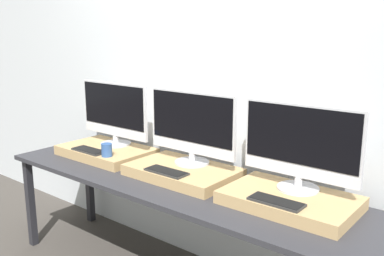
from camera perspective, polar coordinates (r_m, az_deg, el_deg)
wall_back at (r=2.77m, az=2.99°, el=6.88°), size 8.00×0.04×2.60m
workbench at (r=2.62m, az=-2.41°, el=-8.17°), size 2.50×0.66×0.71m
wooden_riser_left at (r=3.14m, az=-11.36°, el=-3.08°), size 0.66×0.42×0.07m
monitor_left at (r=3.13m, az=-10.31°, el=2.05°), size 0.64×0.22×0.45m
keyboard_left at (r=3.04m, az=-13.52°, el=-2.92°), size 0.27×0.11×0.01m
mug at (r=2.89m, az=-11.30°, el=-2.89°), size 0.07×0.07×0.09m
wooden_riser_center at (r=2.65m, az=-1.26°, el=-5.85°), size 0.66×0.42×0.07m
monitor_center at (r=2.64m, az=-0.02°, el=0.24°), size 0.64×0.22×0.45m
keyboard_center at (r=2.53m, az=-3.43°, el=-5.81°), size 0.27×0.11×0.01m
wooden_riser_right at (r=2.28m, az=12.89°, el=-9.37°), size 0.66×0.42×0.07m
monitor_right at (r=2.27m, az=14.25°, el=-2.27°), size 0.64×0.22×0.45m
keyboard_right at (r=2.14m, az=11.17°, el=-9.60°), size 0.27×0.11×0.01m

